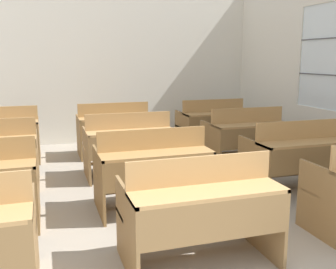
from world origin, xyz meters
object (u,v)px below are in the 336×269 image
(bench_back_right, at_px, (213,123))
(bench_second_right, at_px, (297,156))
(bench_third_center, at_px, (129,144))
(bench_second_center, at_px, (153,169))
(bench_back_center, at_px, (114,129))
(bench_front_center, at_px, (200,210))
(bench_third_right, at_px, (246,136))

(bench_back_right, bearing_deg, bench_second_right, -90.29)
(bench_third_center, bearing_deg, bench_second_center, -90.56)
(bench_second_center, bearing_deg, bench_third_center, 89.44)
(bench_second_right, relative_size, bench_third_center, 1.00)
(bench_second_center, bearing_deg, bench_back_center, 89.37)
(bench_front_center, height_order, bench_back_right, same)
(bench_second_center, xyz_separation_m, bench_back_center, (0.03, 2.56, 0.00))
(bench_back_center, bearing_deg, bench_third_right, -35.06)
(bench_third_right, xyz_separation_m, bench_back_right, (0.00, 1.26, 0.00))
(bench_second_right, height_order, bench_back_center, same)
(bench_third_right, distance_m, bench_back_center, 2.22)
(bench_second_center, relative_size, bench_third_center, 1.00)
(bench_front_center, relative_size, bench_second_center, 1.00)
(bench_third_right, xyz_separation_m, bench_back_center, (-1.82, 1.27, 0.00))
(bench_front_center, bearing_deg, bench_second_center, 91.80)
(bench_front_center, distance_m, bench_third_right, 3.11)
(bench_third_right, height_order, bench_back_center, same)
(bench_third_right, bearing_deg, bench_back_right, 89.91)
(bench_second_center, height_order, bench_third_center, same)
(bench_second_center, bearing_deg, bench_front_center, -88.20)
(bench_front_center, distance_m, bench_second_right, 2.18)
(bench_front_center, distance_m, bench_third_center, 2.54)
(bench_third_center, bearing_deg, bench_third_right, -0.03)
(bench_third_center, bearing_deg, bench_second_right, -35.47)
(bench_second_center, bearing_deg, bench_second_right, -0.34)
(bench_front_center, xyz_separation_m, bench_back_center, (-0.01, 3.81, 0.00))
(bench_second_right, xyz_separation_m, bench_third_right, (0.01, 1.30, 0.00))
(bench_third_center, bearing_deg, bench_front_center, -89.40)
(bench_third_center, distance_m, bench_back_right, 2.22)
(bench_front_center, bearing_deg, bench_third_right, 54.55)
(bench_front_center, bearing_deg, bench_back_center, 90.17)
(bench_second_center, relative_size, bench_third_right, 1.00)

